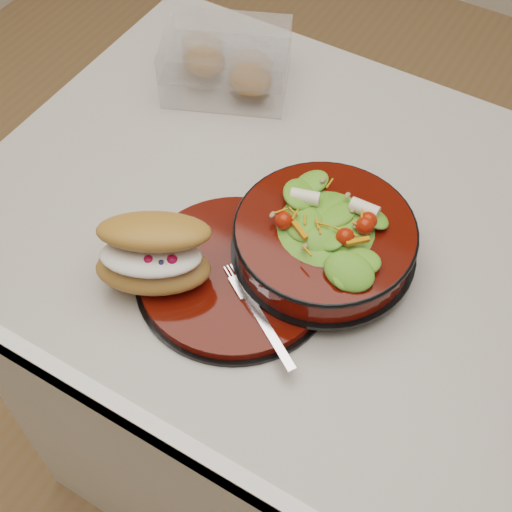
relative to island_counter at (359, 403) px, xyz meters
The scene contains 6 objects.
island_counter is the anchor object (origin of this frame).
dinner_plate 0.51m from the island_counter, 141.85° to the right, with size 0.27×0.27×0.02m.
salad_bowl 0.51m from the island_counter, 150.75° to the right, with size 0.25×0.25×0.10m.
croissant 0.60m from the island_counter, 143.09° to the right, with size 0.17×0.15×0.09m.
fork 0.51m from the island_counter, 120.45° to the right, with size 0.14×0.09×0.00m.
pastry_box 0.65m from the island_counter, 153.99° to the left, with size 0.23×0.21×0.09m.
Camera 1 is at (0.13, -0.59, 1.68)m, focal length 50.00 mm.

